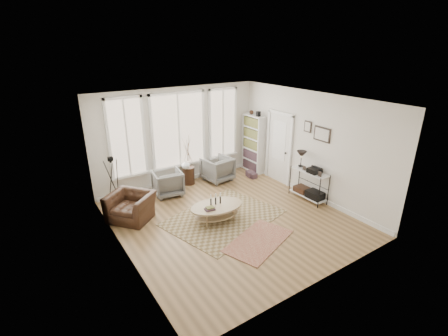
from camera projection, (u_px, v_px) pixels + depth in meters
room at (231, 164)px, 7.54m from camera, size 5.50×5.54×2.90m
bay_window at (179, 132)px, 9.55m from camera, size 4.14×0.12×2.24m
door at (279, 146)px, 9.83m from camera, size 0.09×1.06×2.22m
bookcase at (253, 144)px, 10.66m from camera, size 0.31×0.85×2.06m
low_shelf at (309, 182)px, 8.83m from camera, size 0.38×1.08×1.30m
wall_art at (318, 132)px, 8.46m from camera, size 0.04×0.88×0.44m
rug_main at (224, 218)px, 8.05m from camera, size 3.11×2.64×0.01m
rug_runner at (258, 241)px, 7.09m from camera, size 1.84×1.41×0.01m
coffee_table at (217, 209)px, 7.81m from camera, size 1.39×0.97×0.60m
armchair_left at (168, 183)px, 9.15m from camera, size 0.88×0.90×0.72m
armchair_right at (217, 169)px, 10.11m from camera, size 0.91×0.93×0.76m
side_table at (188, 161)px, 9.73m from camera, size 0.36×0.36×1.52m
vase at (186, 165)px, 9.64m from camera, size 0.31×0.31×0.26m
accent_chair at (131, 207)px, 7.90m from camera, size 1.35×1.33×0.66m
tripod_camera at (114, 184)px, 8.46m from camera, size 0.48×0.48×1.35m
book_stack_near at (250, 174)px, 10.48m from camera, size 0.27×0.32×0.18m
book_stack_far at (253, 175)px, 10.39m from camera, size 0.21×0.27×0.16m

